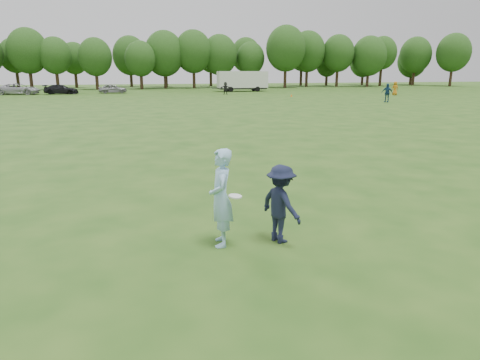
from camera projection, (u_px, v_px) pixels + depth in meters
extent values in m
plane|color=#234914|center=(261.00, 231.00, 9.58)|extent=(200.00, 200.00, 0.00)
imported|color=#98C9EB|center=(221.00, 198.00, 8.61)|extent=(0.56, 0.78, 2.01)
imported|color=#171C33|center=(281.00, 204.00, 8.81)|extent=(0.98, 1.22, 1.64)
imported|color=navy|center=(387.00, 93.00, 46.64)|extent=(1.15, 1.21, 2.02)
imported|color=#C07116|center=(395.00, 88.00, 59.15)|extent=(1.00, 0.73, 1.87)
imported|color=black|center=(225.00, 88.00, 61.25)|extent=(1.70, 0.89, 1.75)
imported|color=#B0B0B5|center=(19.00, 89.00, 60.59)|extent=(5.89, 3.32, 1.55)
imported|color=black|center=(61.00, 89.00, 61.73)|extent=(4.86, 2.38, 1.36)
imported|color=gray|center=(113.00, 89.00, 63.76)|extent=(4.09, 1.73, 1.38)
cone|color=#F75F0D|center=(291.00, 95.00, 56.38)|extent=(0.28, 0.28, 0.30)
cylinder|color=white|center=(235.00, 196.00, 8.47)|extent=(0.32, 0.32, 0.06)
cube|color=silver|center=(242.00, 79.00, 69.12)|extent=(8.00, 2.50, 2.60)
cube|color=black|center=(242.00, 88.00, 69.47)|extent=(7.60, 2.30, 0.25)
cylinder|color=black|center=(231.00, 89.00, 67.83)|extent=(0.80, 0.25, 0.80)
cylinder|color=black|center=(228.00, 89.00, 70.18)|extent=(0.80, 0.25, 0.80)
cylinder|color=black|center=(257.00, 89.00, 68.81)|extent=(0.80, 0.25, 0.80)
cylinder|color=black|center=(253.00, 88.00, 71.17)|extent=(0.80, 0.25, 0.80)
cube|color=#333333|center=(216.00, 88.00, 68.48)|extent=(1.20, 0.15, 0.12)
cylinder|color=#332114|center=(31.00, 79.00, 73.80)|extent=(0.56, 0.56, 3.71)
ellipsoid|color=#203F15|center=(28.00, 51.00, 72.62)|extent=(6.68, 6.68, 7.68)
cylinder|color=#332114|center=(57.00, 80.00, 74.43)|extent=(0.56, 0.56, 3.46)
ellipsoid|color=#203F15|center=(55.00, 55.00, 73.41)|extent=(5.49, 5.49, 6.31)
cylinder|color=#332114|center=(97.00, 80.00, 75.81)|extent=(0.56, 0.56, 3.14)
ellipsoid|color=#203F15|center=(95.00, 57.00, 74.80)|extent=(5.78, 5.78, 6.64)
cylinder|color=#332114|center=(141.00, 81.00, 77.30)|extent=(0.56, 0.56, 3.01)
ellipsoid|color=#203F15|center=(140.00, 59.00, 76.34)|extent=(5.46, 5.46, 6.28)
cylinder|color=#332114|center=(165.00, 80.00, 80.51)|extent=(0.56, 0.56, 3.23)
ellipsoid|color=#203F15|center=(164.00, 54.00, 79.32)|extent=(7.29, 7.29, 8.38)
cylinder|color=#332114|center=(194.00, 78.00, 81.55)|extent=(0.56, 0.56, 3.77)
ellipsoid|color=#203F15|center=(193.00, 52.00, 80.34)|extent=(6.95, 6.95, 8.00)
cylinder|color=#332114|center=(220.00, 79.00, 83.31)|extent=(0.56, 0.56, 3.33)
ellipsoid|color=#203F15|center=(220.00, 55.00, 82.17)|extent=(6.71, 6.71, 7.71)
cylinder|color=#332114|center=(250.00, 79.00, 84.94)|extent=(0.56, 0.56, 3.22)
ellipsoid|color=#203F15|center=(250.00, 58.00, 83.94)|extent=(5.54, 5.54, 6.37)
cylinder|color=#332114|center=(285.00, 77.00, 83.45)|extent=(0.56, 0.56, 4.15)
ellipsoid|color=#203F15|center=(286.00, 48.00, 82.12)|extent=(7.59, 7.59, 8.73)
cylinder|color=#332114|center=(307.00, 77.00, 88.11)|extent=(0.56, 0.56, 3.95)
ellipsoid|color=#203F15|center=(307.00, 52.00, 86.85)|extent=(7.16, 7.16, 8.24)
cylinder|color=#332114|center=(337.00, 77.00, 88.18)|extent=(0.56, 0.56, 3.90)
ellipsoid|color=#203F15|center=(338.00, 53.00, 86.99)|extent=(6.49, 6.49, 7.46)
cylinder|color=#332114|center=(367.00, 79.00, 88.52)|extent=(0.56, 0.56, 3.16)
ellipsoid|color=#203F15|center=(369.00, 56.00, 87.38)|extent=(6.99, 6.99, 8.04)
cylinder|color=#332114|center=(380.00, 76.00, 91.64)|extent=(0.56, 0.56, 4.29)
ellipsoid|color=#203F15|center=(382.00, 53.00, 90.45)|extent=(6.02, 6.02, 6.93)
cylinder|color=#332114|center=(413.00, 77.00, 95.23)|extent=(0.56, 0.56, 3.68)
ellipsoid|color=#203F15|center=(416.00, 55.00, 94.04)|extent=(6.78, 6.78, 7.80)
cylinder|color=#332114|center=(451.00, 77.00, 90.99)|extent=(0.56, 0.56, 3.96)
ellipsoid|color=#203F15|center=(454.00, 52.00, 89.75)|extent=(6.93, 6.93, 7.96)
cylinder|color=#332114|center=(18.00, 79.00, 80.36)|extent=(0.56, 0.56, 3.61)
ellipsoid|color=#203F15|center=(15.00, 55.00, 79.31)|extent=(5.58, 5.58, 6.42)
cylinder|color=#332114|center=(76.00, 79.00, 83.21)|extent=(0.56, 0.56, 3.29)
ellipsoid|color=#203F15|center=(74.00, 58.00, 82.23)|extent=(5.30, 5.30, 6.09)
cylinder|color=#332114|center=(131.00, 79.00, 86.92)|extent=(0.56, 0.56, 3.28)
ellipsoid|color=#203F15|center=(130.00, 56.00, 85.79)|extent=(6.78, 6.78, 7.79)
cylinder|color=#332114|center=(166.00, 79.00, 87.04)|extent=(0.56, 0.56, 3.11)
ellipsoid|color=#203F15|center=(165.00, 60.00, 86.08)|extent=(5.34, 5.34, 6.14)
cylinder|color=#332114|center=(211.00, 78.00, 90.43)|extent=(0.56, 0.56, 3.50)
ellipsoid|color=#203F15|center=(211.00, 59.00, 89.47)|extent=(4.82, 4.82, 5.54)
cylinder|color=#332114|center=(246.00, 77.00, 92.69)|extent=(0.56, 0.56, 3.80)
ellipsoid|color=#203F15|center=(246.00, 55.00, 91.53)|extent=(6.34, 6.34, 7.29)
cylinder|color=#332114|center=(301.00, 77.00, 93.73)|extent=(0.56, 0.56, 3.84)
ellipsoid|color=#203F15|center=(302.00, 57.00, 92.70)|extent=(5.09, 5.09, 5.86)
cylinder|color=#332114|center=(326.00, 80.00, 94.03)|extent=(0.56, 0.56, 2.58)
ellipsoid|color=#203F15|center=(327.00, 64.00, 93.18)|extent=(4.86, 4.86, 5.59)
cylinder|color=#332114|center=(362.00, 79.00, 97.49)|extent=(0.56, 0.56, 2.62)
ellipsoid|color=#203F15|center=(363.00, 61.00, 96.50)|extent=(6.11, 6.11, 7.02)
cylinder|color=#332114|center=(410.00, 79.00, 98.82)|extent=(0.56, 0.56, 2.54)
ellipsoid|color=#203F15|center=(412.00, 61.00, 97.81)|extent=(6.47, 6.47, 7.44)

